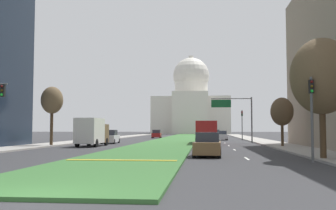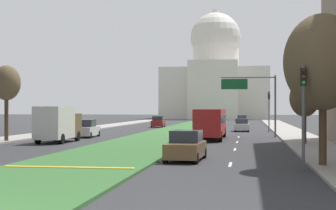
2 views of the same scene
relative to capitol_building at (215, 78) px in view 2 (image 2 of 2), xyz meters
The scene contains 20 objects.
ground_plane 67.93m from the capitol_building, 90.00° to the right, with size 298.04×298.04×0.00m, color #333335.
grass_median 74.61m from the capitol_building, 90.00° to the right, with size 7.41×121.92×0.14m, color #386B33.
median_curb_nose 123.08m from the capitol_building, 90.00° to the right, with size 6.67×0.50×0.04m, color gold.
lane_dashes_right 93.82m from the capitol_building, 85.18° to the right, with size 0.16×55.84×0.01m.
sidewalk_left 82.50m from the capitol_building, 99.83° to the right, with size 4.00×121.92×0.15m, color #9E9991.
sidewalk_right 82.50m from the capitol_building, 80.17° to the right, with size 4.00×121.92×0.15m, color #9E9991.
capitol_building is the anchor object (origin of this frame).
traffic_light_near_right 122.12m from the capitol_building, 84.61° to the right, with size 0.28×0.35×5.20m.
traffic_light_far_right 79.84m from the capitol_building, 81.71° to the right, with size 0.28×0.35×5.20m.
overhead_guide_sign 91.18m from the capitol_building, 84.03° to the right, with size 5.82×0.20×6.50m.
street_tree_right_near 120.35m from the capitol_building, 83.98° to the right, with size 4.01×4.01×7.98m.
street_tree_left_mid 103.68m from the capitol_building, 96.98° to the right, with size 2.51×2.51×6.89m.
street_tree_right_mid 103.71m from the capitol_building, 82.54° to the right, with size 2.47×2.47×5.44m.
sedan_lead_stopped 117.42m from the capitol_building, 87.46° to the right, with size 2.15×4.52×1.77m.
sedan_midblock 94.85m from the capitol_building, 94.78° to the right, with size 2.11×4.70×1.86m.
sedan_distant 78.36m from the capitol_building, 84.09° to the right, with size 1.93×4.69×1.63m.
sedan_far_horizon 66.05m from the capitol_building, 94.50° to the right, with size 2.02×4.18×1.75m.
sedan_very_far 53.57m from the capitol_building, 81.50° to the right, with size 1.92×4.31×1.74m.
box_truck_delivery 103.20m from the capitol_building, 94.40° to the right, with size 2.40×6.40×3.20m.
city_bus 95.97m from the capitol_building, 86.89° to the right, with size 2.62×11.00×2.95m.
Camera 2 is at (8.77, -13.43, 3.12)m, focal length 57.58 mm.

